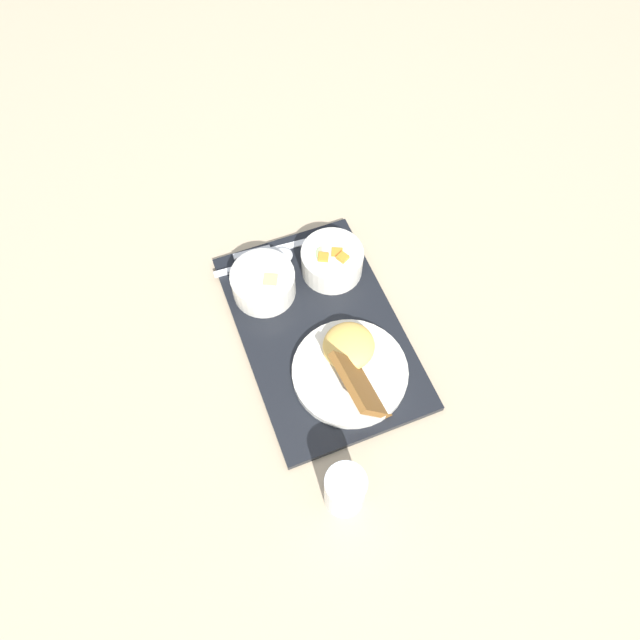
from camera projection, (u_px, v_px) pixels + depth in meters
The scene contains 8 objects.
ground_plane at pixel (320, 332), 1.02m from camera, with size 4.00×4.00×0.00m, color tan.
serving_tray at pixel (320, 330), 1.01m from camera, with size 0.46×0.33×0.01m.
bowl_salad at pixel (332, 260), 1.04m from camera, with size 0.11×0.11×0.06m.
bowl_soup at pixel (263, 282), 1.02m from camera, with size 0.12×0.12×0.06m.
plate_main at pixel (351, 367), 0.95m from camera, with size 0.20×0.20×0.10m.
knife at pixel (264, 251), 1.09m from camera, with size 0.05×0.17×0.01m.
spoon at pixel (270, 259), 1.07m from camera, with size 0.05×0.15×0.01m.
glass_water at pixel (345, 491), 0.84m from camera, with size 0.06×0.06×0.10m.
Camera 1 is at (0.42, -0.24, 0.90)m, focal length 32.00 mm.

